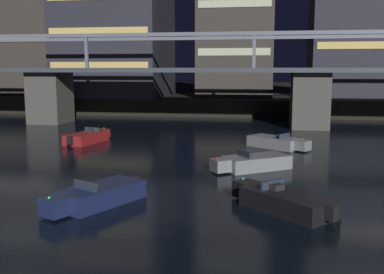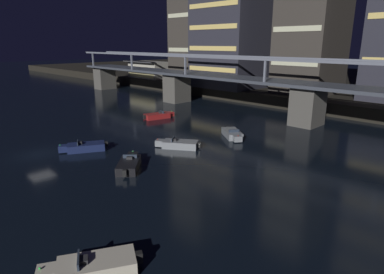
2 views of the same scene
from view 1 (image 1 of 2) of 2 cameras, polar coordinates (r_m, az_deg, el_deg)
name	(u,v)px [view 1 (image 1 of 2)]	position (r m, az deg, el deg)	size (l,w,h in m)	color
far_riverbank	(219,92)	(95.10, 3.42, 5.67)	(240.00, 80.00, 2.20)	black
river_bridge	(174,85)	(47.46, -2.31, 6.61)	(89.34, 6.40, 9.38)	#4C4944
tower_west_tall	(116,19)	(63.82, -9.65, 14.54)	(13.63, 14.00, 21.18)	#282833
speedboat_near_left	(277,142)	(34.38, 10.72, -0.67)	(4.71, 3.95, 1.16)	gray
speedboat_near_center	(97,195)	(20.12, -11.92, -7.25)	(3.45, 4.92, 1.16)	#19234C
speedboat_near_right	(253,163)	(26.73, 7.74, -3.23)	(4.76, 3.85, 1.16)	gray
speedboat_mid_left	(283,201)	(19.33, 11.50, -7.90)	(4.44, 4.33, 1.16)	black
speedboat_mid_right	(88,137)	(37.28, -13.05, -0.04)	(2.58, 5.22, 1.16)	maroon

